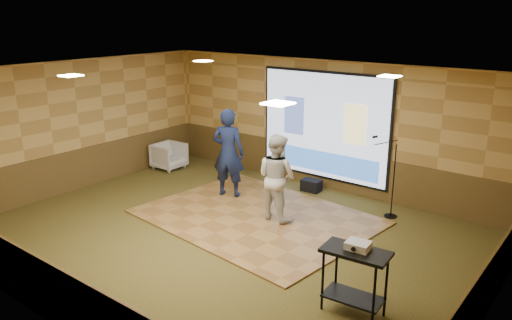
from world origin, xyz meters
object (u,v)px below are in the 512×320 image
Objects in this scene: projector_screen at (324,127)px; av_table at (355,270)px; player_right at (277,177)px; duffel_bag at (311,185)px; banquet_chair at (169,156)px; dance_floor at (256,217)px; player_left at (228,153)px; projector at (358,245)px; mic_stand at (390,193)px.

projector_screen is 3.47× the size of av_table.
duffel_bag is at bearing -73.80° from player_right.
dance_floor is at bearing -108.85° from banquet_chair.
projector_screen is at bearing 125.51° from av_table.
duffel_bag is at bearing -153.06° from player_left.
projector_screen reaches higher than player_right.
projector_screen is at bearing -147.82° from player_left.
projector_screen is 7.53× the size of duffel_bag.
projector is at bearing -54.12° from projector_screen.
projector is (2.73, -1.93, 0.11)m from player_right.
dance_floor is at bearing 144.64° from projector.
player_right is at bearing -80.25° from duffel_bag.
player_left is at bearing 145.83° from projector.
player_left is 4.93m from projector.
dance_floor is (-0.10, -2.39, -1.46)m from projector_screen.
projector_screen reaches higher than dance_floor.
projector_screen reaches higher than av_table.
player_right reaches higher than banquet_chair.
duffel_bag is (-2.03, 0.29, -0.36)m from mic_stand.
projector_screen is 0.75× the size of dance_floor.
projector_screen is at bearing -74.92° from banquet_chair.
dance_floor is 3.65m from av_table.
banquet_chair is (-5.95, -0.54, -0.15)m from mic_stand.
projector is 0.42× the size of banquet_chair.
projector_screen is at bearing 164.30° from mic_stand.
banquet_chair is (-3.87, 1.19, 0.33)m from dance_floor.
mic_stand is (1.98, -0.66, -0.98)m from projector_screen.
banquet_chair is at bearing 156.70° from av_table.
av_table is (3.10, -1.81, 0.65)m from dance_floor.
mic_stand is at bearing -8.17° from duffel_bag.
mic_stand is (3.33, 1.15, -0.53)m from player_left.
player_right is (1.61, -0.41, -0.13)m from player_left.
player_right is 4.39m from banquet_chair.
mic_stand reaches higher than dance_floor.
av_table is at bearing 130.06° from player_left.
player_left is 1.14× the size of player_right.
banquet_chair is (-6.97, 3.00, -0.32)m from av_table.
player_right is 3.95× the size of duffel_bag.
projector is at bearing -29.48° from dance_floor.
player_left is 4.97m from av_table.
player_left is 2.63× the size of banquet_chair.
duffel_bag is (1.29, 1.44, -0.89)m from player_left.
player_right is at bearing 144.00° from av_table.
av_table is at bearing 150.45° from player_right.
projector_screen is 1.67× the size of player_left.
player_left is 2.13m from duffel_bag.
banquet_chair is at bearing 151.21° from projector.
player_right is 1.05× the size of mic_stand.
av_table is 0.58× the size of mic_stand.
mic_stand is 5.98m from banquet_chair.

